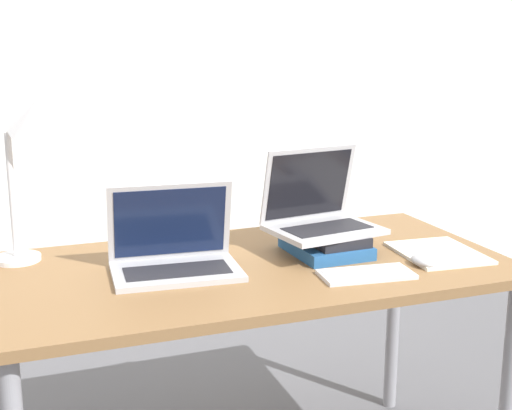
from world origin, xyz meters
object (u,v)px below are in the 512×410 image
object	(u,v)px
desk_lamp	(32,134)
wireless_keyboard	(366,274)
notepad	(438,253)
mouse	(423,261)
book_stack	(327,243)
laptop_left	(174,255)
laptop_on_books	(319,214)

from	to	relation	value
desk_lamp	wireless_keyboard	bearing A→B (deg)	-28.37
notepad	desk_lamp	size ratio (longest dim) A/B	0.58
desk_lamp	mouse	bearing A→B (deg)	-22.45
book_stack	laptop_left	bearing A→B (deg)	-178.71
wireless_keyboard	mouse	world-z (taller)	mouse
wireless_keyboard	notepad	distance (m)	0.33
book_stack	laptop_on_books	distance (m)	0.09
laptop_left	mouse	bearing A→B (deg)	-16.54
book_stack	laptop_on_books	world-z (taller)	laptop_on_books
wireless_keyboard	desk_lamp	world-z (taller)	desk_lamp
desk_lamp	laptop_left	bearing A→B (deg)	-32.70
laptop_left	wireless_keyboard	distance (m)	0.55
laptop_left	desk_lamp	xyz separation A→B (m)	(-0.36, 0.23, 0.34)
mouse	desk_lamp	bearing A→B (deg)	157.55
laptop_left	notepad	xyz separation A→B (m)	(0.81, -0.12, -0.05)
laptop_left	book_stack	size ratio (longest dim) A/B	1.41
book_stack	mouse	distance (m)	0.30
wireless_keyboard	laptop_on_books	bearing A→B (deg)	94.31
wireless_keyboard	mouse	xyz separation A→B (m)	(0.20, 0.02, 0.01)
laptop_on_books	wireless_keyboard	size ratio (longest dim) A/B	1.30
laptop_on_books	desk_lamp	xyz separation A→B (m)	(-0.83, 0.19, 0.27)
book_stack	notepad	bearing A→B (deg)	-23.01
book_stack	wireless_keyboard	distance (m)	0.25
laptop_left	wireless_keyboard	bearing A→B (deg)	-25.04
laptop_on_books	desk_lamp	world-z (taller)	desk_lamp
laptop_on_books	book_stack	bearing A→B (deg)	-63.21
laptop_left	laptop_on_books	world-z (taller)	laptop_on_books
book_stack	desk_lamp	size ratio (longest dim) A/B	0.51
wireless_keyboard	desk_lamp	distance (m)	1.04
book_stack	desk_lamp	xyz separation A→B (m)	(-0.85, 0.22, 0.36)
book_stack	wireless_keyboard	world-z (taller)	book_stack
laptop_left	desk_lamp	bearing A→B (deg)	147.30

